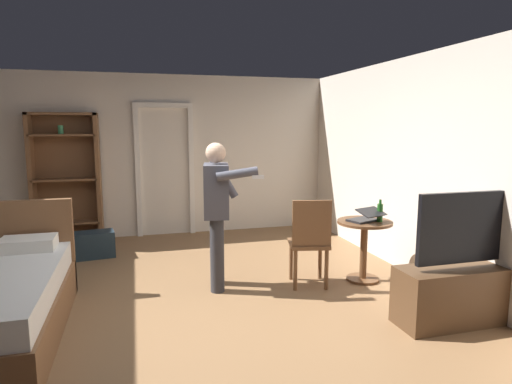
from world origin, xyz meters
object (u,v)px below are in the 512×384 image
side_table (364,241)px  wooden_chair (310,239)px  bookshelf (66,174)px  person_blue_shirt (217,206)px  laptop (366,217)px  bottle_on_table (380,212)px  suitcase_dark (93,245)px  tv_flatscreen (466,285)px

side_table → wooden_chair: size_ratio=0.71×
bookshelf → side_table: size_ratio=2.80×
person_blue_shirt → laptop: bearing=-9.4°
bottle_on_table → person_blue_shirt: bearing=170.2°
bookshelf → bottle_on_table: 4.56m
laptop → suitcase_dark: size_ratio=0.76×
laptop → person_blue_shirt: person_blue_shirt is taller
laptop → bottle_on_table: (0.16, -0.04, 0.06)m
bookshelf → wooden_chair: (2.81, -2.70, -0.52)m
suitcase_dark → wooden_chair: bearing=-45.4°
person_blue_shirt → suitcase_dark: person_blue_shirt is taller
side_table → person_blue_shirt: (-1.65, 0.23, 0.45)m
laptop → wooden_chair: (-0.66, 0.02, -0.21)m
tv_flatscreen → side_table: tv_flatscreen is taller
bookshelf → wooden_chair: bearing=-43.9°
laptop → side_table: bearing=69.2°
wooden_chair → suitcase_dark: size_ratio=1.80×
wooden_chair → tv_flatscreen: bearing=-49.0°
bookshelf → suitcase_dark: bearing=-65.5°
person_blue_shirt → suitcase_dark: (-1.43, 1.55, -0.74)m
suitcase_dark → bookshelf: bearing=106.1°
bookshelf → side_table: 4.44m
bottle_on_table → wooden_chair: (-0.82, 0.05, -0.26)m
bookshelf → wooden_chair: bookshelf is taller
tv_flatscreen → person_blue_shirt: 2.53m
bottle_on_table → suitcase_dark: size_ratio=0.46×
wooden_chair → person_blue_shirt: 1.07m
bookshelf → wooden_chair: size_ratio=1.98×
side_table → bottle_on_table: bottle_on_table is taller
tv_flatscreen → bookshelf: bearing=134.6°
laptop → suitcase_dark: 3.61m
person_blue_shirt → tv_flatscreen: bearing=-35.7°
bottle_on_table → person_blue_shirt: person_blue_shirt is taller
person_blue_shirt → side_table: bearing=-7.9°
laptop → suitcase_dark: (-3.06, 1.82, -0.58)m
side_table → suitcase_dark: 3.57m
bookshelf → person_blue_shirt: bookshelf is taller
bottle_on_table → wooden_chair: bearing=176.2°
tv_flatscreen → laptop: size_ratio=3.12×
side_table → wooden_chair: 0.68m
tv_flatscreen → suitcase_dark: bearing=138.9°
side_table → laptop: bearing=-110.8°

